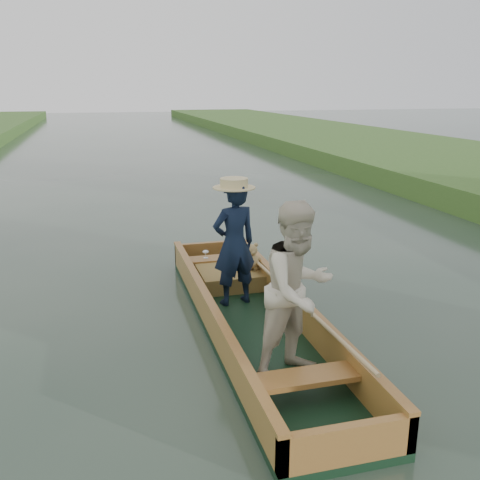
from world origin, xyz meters
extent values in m
plane|color=#283D30|center=(0.00, 0.00, 0.00)|extent=(120.00, 120.00, 0.00)
cube|color=black|center=(0.00, 0.00, 0.04)|extent=(1.10, 5.00, 0.08)
cube|color=olive|center=(-0.51, 0.00, 0.24)|extent=(0.08, 5.00, 0.32)
cube|color=olive|center=(0.51, 0.00, 0.24)|extent=(0.08, 5.00, 0.32)
cube|color=olive|center=(0.00, 2.46, 0.24)|extent=(1.10, 0.08, 0.32)
cube|color=olive|center=(0.00, -2.46, 0.24)|extent=(1.10, 0.08, 0.32)
cube|color=olive|center=(-0.51, 0.00, 0.42)|extent=(0.10, 5.00, 0.04)
cube|color=olive|center=(0.51, 0.00, 0.42)|extent=(0.10, 5.00, 0.04)
cube|color=olive|center=(0.00, 1.90, 0.30)|extent=(0.94, 0.30, 0.05)
cube|color=olive|center=(0.00, -1.60, 0.30)|extent=(0.94, 0.30, 0.05)
imported|color=black|center=(-0.04, 0.71, 0.87)|extent=(0.64, 0.49, 1.58)
cylinder|color=beige|center=(-0.04, 0.71, 1.62)|extent=(0.52, 0.52, 0.12)
imported|color=beige|center=(0.10, -1.13, 0.93)|extent=(1.01, 0.91, 1.70)
cube|color=#A06033|center=(0.05, 1.42, 0.19)|extent=(0.85, 0.90, 0.22)
sphere|color=tan|center=(0.36, 1.32, 0.42)|extent=(0.22, 0.22, 0.22)
sphere|color=tan|center=(0.36, 1.31, 0.58)|extent=(0.16, 0.16, 0.16)
sphere|color=tan|center=(0.30, 1.31, 0.65)|extent=(0.06, 0.06, 0.06)
sphere|color=tan|center=(0.42, 1.31, 0.65)|extent=(0.06, 0.06, 0.06)
sphere|color=tan|center=(0.36, 1.24, 0.57)|extent=(0.07, 0.07, 0.07)
sphere|color=tan|center=(0.26, 1.30, 0.45)|extent=(0.08, 0.08, 0.08)
sphere|color=tan|center=(0.46, 1.30, 0.45)|extent=(0.08, 0.08, 0.08)
sphere|color=tan|center=(0.30, 1.29, 0.33)|extent=(0.09, 0.09, 0.09)
sphere|color=tan|center=(0.41, 1.29, 0.33)|extent=(0.09, 0.09, 0.09)
cylinder|color=silver|center=(-0.18, 1.90, 0.33)|extent=(0.07, 0.07, 0.01)
cylinder|color=silver|center=(-0.18, 1.90, 0.37)|extent=(0.01, 0.01, 0.08)
ellipsoid|color=silver|center=(-0.18, 1.90, 0.43)|extent=(0.09, 0.09, 0.05)
cylinder|color=tan|center=(0.43, -0.15, 0.46)|extent=(0.04, 3.88, 0.18)
camera|label=1|loc=(-1.63, -5.48, 2.75)|focal=40.00mm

